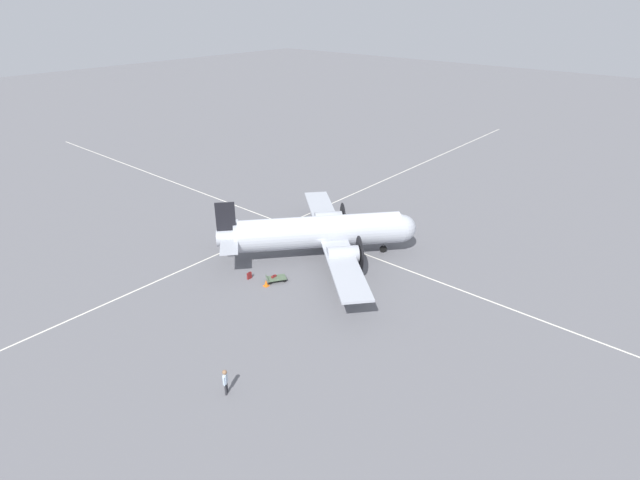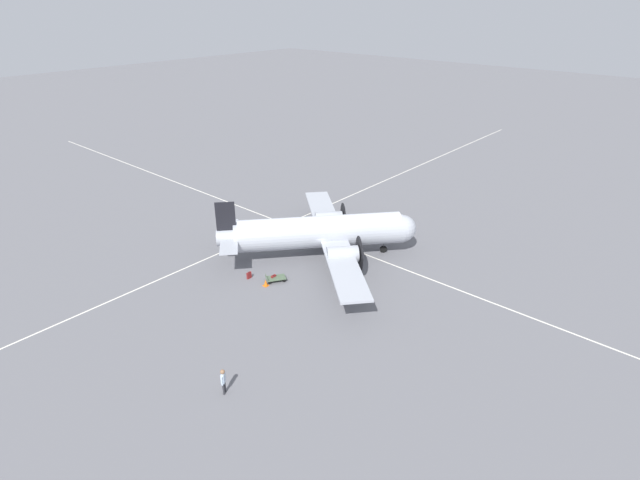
% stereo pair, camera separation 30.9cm
% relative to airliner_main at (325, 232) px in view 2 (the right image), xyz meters
% --- Properties ---
extents(ground_plane, '(300.00, 300.00, 0.00)m').
position_rel_airliner_main_xyz_m(ground_plane, '(-0.34, 0.29, -2.60)').
color(ground_plane, slate).
extents(apron_line_eastwest, '(120.00, 0.16, 0.01)m').
position_rel_airliner_main_xyz_m(apron_line_eastwest, '(-0.34, 8.05, -2.59)').
color(apron_line_eastwest, silver).
rests_on(apron_line_eastwest, ground_plane).
extents(apron_line_northsouth, '(0.16, 120.00, 0.01)m').
position_rel_airliner_main_xyz_m(apron_line_northsouth, '(2.86, 0.29, -2.59)').
color(apron_line_northsouth, silver).
rests_on(apron_line_northsouth, ground_plane).
extents(airliner_main, '(18.56, 18.96, 6.02)m').
position_rel_airliner_main_xyz_m(airliner_main, '(0.00, 0.00, 0.00)').
color(airliner_main, '#ADB2BC').
rests_on(airliner_main, ground_plane).
extents(crew_foreground, '(0.53, 0.41, 1.83)m').
position_rel_airliner_main_xyz_m(crew_foreground, '(-17.90, -7.19, -1.48)').
color(crew_foreground, '#2D2D33').
rests_on(crew_foreground, ground_plane).
extents(suitcase_near_door, '(0.49, 0.19, 0.51)m').
position_rel_airliner_main_xyz_m(suitcase_near_door, '(-6.30, 0.45, -2.36)').
color(suitcase_near_door, maroon).
rests_on(suitcase_near_door, ground_plane).
extents(suitcase_upright_spare, '(0.46, 0.15, 0.63)m').
position_rel_airliner_main_xyz_m(suitcase_upright_spare, '(-7.50, 2.28, -2.30)').
color(suitcase_upright_spare, maroon).
rests_on(suitcase_upright_spare, ground_plane).
extents(baggage_cart, '(1.96, 1.75, 0.56)m').
position_rel_airliner_main_xyz_m(baggage_cart, '(-6.27, 0.21, -2.33)').
color(baggage_cart, '#4C6047').
rests_on(baggage_cart, ground_plane).
extents(traffic_cone, '(0.45, 0.45, 0.59)m').
position_rel_airliner_main_xyz_m(traffic_cone, '(-7.40, 0.27, -2.32)').
color(traffic_cone, orange).
rests_on(traffic_cone, ground_plane).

